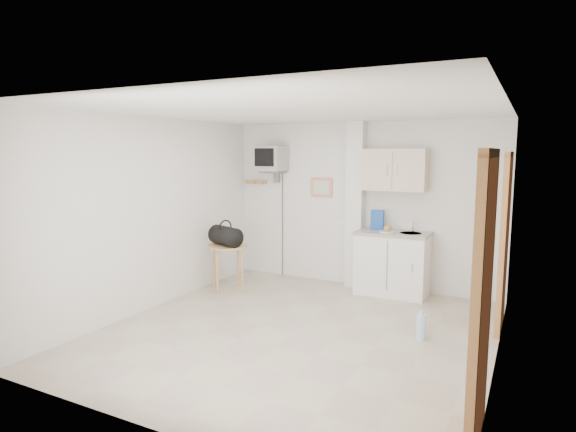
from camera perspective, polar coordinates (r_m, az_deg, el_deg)
The scene contains 7 objects.
ground at distance 5.69m, azimuth 0.97°, elevation -13.56°, with size 4.50×4.50×0.00m, color #B5AB91.
room_envelope at distance 5.31m, azimuth 3.76°, elevation 2.00°, with size 4.24×4.54×2.55m.
kitchenette at distance 7.11m, azimuth 12.34°, elevation -2.71°, with size 1.03×0.58×2.10m.
crt_television at distance 7.77m, azimuth -2.04°, elevation 6.73°, with size 0.44×0.45×2.15m.
round_table at distance 7.20m, azimuth -7.17°, elevation -4.20°, with size 0.59×0.59×0.69m.
duffel_bag at distance 7.13m, azimuth -7.41°, elevation -2.33°, with size 0.58×0.45×0.38m.
water_bottle at distance 5.63m, azimuth 15.51°, elevation -12.50°, with size 0.11×0.11×0.32m.
Camera 1 is at (2.34, -4.77, 2.06)m, focal length 30.00 mm.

